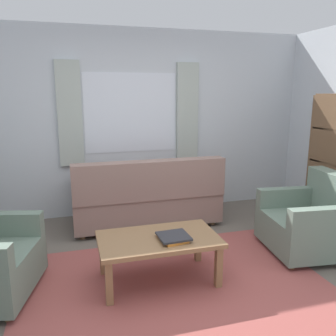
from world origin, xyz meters
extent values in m
plane|color=#6B6056|center=(0.00, 0.00, 0.00)|extent=(6.24, 6.24, 0.00)
cube|color=silver|center=(0.00, 2.26, 1.30)|extent=(5.32, 0.12, 2.60)
cube|color=white|center=(0.00, 2.20, 1.45)|extent=(1.30, 0.01, 1.10)
cube|color=#B2BCB2|center=(-0.83, 2.17, 1.45)|extent=(0.32, 0.06, 1.40)
cube|color=#B2BCB2|center=(0.83, 2.17, 1.45)|extent=(0.32, 0.06, 1.40)
cube|color=#9E4C47|center=(0.00, 0.00, 0.01)|extent=(2.80, 2.06, 0.01)
cube|color=gray|center=(0.08, 1.67, 0.25)|extent=(1.90, 0.80, 0.38)
cube|color=gray|center=(0.08, 1.35, 0.68)|extent=(1.90, 0.20, 0.48)
cube|color=gray|center=(0.95, 1.67, 0.56)|extent=(0.16, 0.80, 0.24)
cube|color=gray|center=(-0.79, 1.67, 0.56)|extent=(0.16, 0.80, 0.24)
cylinder|color=olive|center=(0.93, 1.97, 0.03)|extent=(0.06, 0.06, 0.06)
cylinder|color=olive|center=(-0.77, 1.97, 0.03)|extent=(0.06, 0.06, 0.06)
cylinder|color=olive|center=(0.93, 1.37, 0.03)|extent=(0.06, 0.06, 0.06)
cylinder|color=olive|center=(-0.77, 1.37, 0.03)|extent=(0.06, 0.06, 0.06)
cylinder|color=olive|center=(-1.39, -0.06, 0.03)|extent=(0.05, 0.05, 0.06)
cylinder|color=olive|center=(-1.23, 0.60, 0.03)|extent=(0.05, 0.05, 0.06)
cube|color=slate|center=(1.58, 0.33, 0.24)|extent=(0.89, 0.92, 0.36)
cube|color=slate|center=(1.90, 0.29, 0.65)|extent=(0.27, 0.85, 0.46)
cube|color=slate|center=(1.61, 0.69, 0.53)|extent=(0.81, 0.21, 0.22)
cube|color=slate|center=(1.54, -0.03, 0.53)|extent=(0.81, 0.21, 0.22)
cylinder|color=olive|center=(1.29, 0.70, 0.03)|extent=(0.05, 0.05, 0.06)
cylinder|color=olive|center=(1.22, 0.03, 0.03)|extent=(0.05, 0.05, 0.06)
cylinder|color=olive|center=(1.93, 0.63, 0.03)|extent=(0.05, 0.05, 0.06)
cube|color=olive|center=(-0.12, 0.19, 0.42)|extent=(1.10, 0.64, 0.04)
cube|color=olive|center=(-0.61, -0.07, 0.20)|extent=(0.06, 0.06, 0.40)
cube|color=olive|center=(0.37, -0.07, 0.20)|extent=(0.06, 0.06, 0.40)
cube|color=olive|center=(-0.61, 0.45, 0.20)|extent=(0.06, 0.06, 0.40)
cube|color=olive|center=(0.37, 0.45, 0.20)|extent=(0.06, 0.06, 0.40)
cube|color=orange|center=(-0.01, 0.11, 0.45)|extent=(0.24, 0.31, 0.02)
cube|color=#2D2D33|center=(0.00, 0.10, 0.47)|extent=(0.29, 0.28, 0.02)
cube|color=brown|center=(2.38, 1.19, 0.85)|extent=(0.30, 0.04, 1.70)
cube|color=brown|center=(2.24, 0.74, 0.85)|extent=(0.02, 0.90, 1.70)
cube|color=brown|center=(2.38, 0.74, 0.01)|extent=(0.30, 0.86, 0.02)
cube|color=#7F478C|center=(2.38, 0.94, 0.97)|extent=(0.25, 0.06, 0.20)
camera|label=1|loc=(-0.85, -2.69, 1.75)|focal=37.07mm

